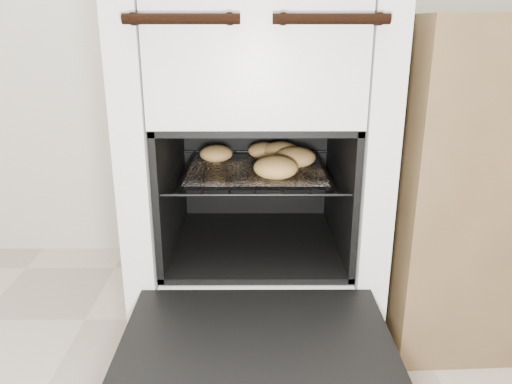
{
  "coord_description": "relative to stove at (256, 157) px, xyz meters",
  "views": [
    {
      "loc": [
        0.19,
        -0.3,
        0.87
      ],
      "look_at": [
        0.2,
        0.97,
        0.44
      ],
      "focal_mm": 35.0,
      "sensor_mm": 36.0,
      "label": 1
    }
  ],
  "objects": [
    {
      "name": "stove",
      "position": [
        0.0,
        0.0,
        0.0
      ],
      "size": [
        0.66,
        0.73,
        1.01
      ],
      "color": "silver",
      "rests_on": "ground"
    },
    {
      "name": "oven_door",
      "position": [
        0.0,
        -0.56,
        -0.27
      ],
      "size": [
        0.59,
        0.46,
        0.04
      ],
      "color": "black",
      "rests_on": "stove"
    },
    {
      "name": "oven_rack",
      "position": [
        0.0,
        -0.07,
        -0.02
      ],
      "size": [
        0.48,
        0.46,
        0.01
      ],
      "color": "black",
      "rests_on": "stove"
    },
    {
      "name": "foil_sheet",
      "position": [
        0.0,
        -0.09,
        -0.01
      ],
      "size": [
        0.37,
        0.33,
        0.01
      ],
      "primitive_type": "cube",
      "color": "white",
      "rests_on": "oven_rack"
    },
    {
      "name": "baked_rolls",
      "position": [
        0.04,
        -0.07,
        0.02
      ],
      "size": [
        0.34,
        0.35,
        0.06
      ],
      "color": "tan",
      "rests_on": "foil_sheet"
    }
  ]
}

